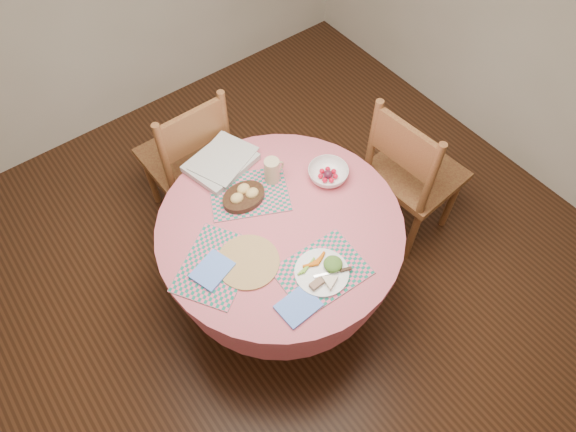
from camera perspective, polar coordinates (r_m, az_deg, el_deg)
name	(u,v)px	position (r m, az deg, el deg)	size (l,w,h in m)	color
ground	(282,293)	(3.19, -0.72, -8.55)	(4.00, 4.00, 0.00)	#331C0F
room_envelope	(276,66)	(1.83, -1.30, 16.34)	(4.01, 4.01, 2.71)	silver
dining_table	(280,245)	(2.70, -0.84, -3.27)	(1.24, 1.24, 0.75)	#C35B64
chair_right	(410,173)	(3.08, 13.45, 4.70)	(0.51, 0.53, 1.06)	brown
chair_back	(189,156)	(3.16, -10.98, 6.55)	(0.48, 0.46, 1.03)	brown
placemat_front	(322,271)	(2.40, 3.80, -6.15)	(0.40, 0.30, 0.01)	#14705A
placemat_left	(216,265)	(2.44, -8.03, -5.46)	(0.40, 0.30, 0.01)	#14705A
placemat_back	(249,193)	(2.66, -4.32, 2.53)	(0.40, 0.30, 0.01)	#14705A
wicker_trivet	(248,262)	(2.43, -4.47, -5.11)	(0.30, 0.30, 0.01)	#8E613D
napkin_near	(298,306)	(2.31, 1.16, -9.97)	(0.18, 0.14, 0.01)	#5E8AF3
napkin_far	(212,270)	(2.41, -8.41, -5.98)	(0.18, 0.14, 0.01)	#5E8AF3
dinner_plate	(324,271)	(2.38, 4.01, -6.17)	(0.25, 0.25, 0.05)	white
bread_bowl	(244,196)	(2.61, -4.93, 2.25)	(0.23, 0.23, 0.08)	black
latte_mug	(272,170)	(2.65, -1.75, 5.10)	(0.12, 0.08, 0.14)	#C7B289
fruit_bowl	(328,174)	(2.70, 4.47, 4.71)	(0.28, 0.28, 0.07)	white
newspaper_stack	(221,162)	(2.78, -7.42, 5.98)	(0.41, 0.35, 0.04)	silver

